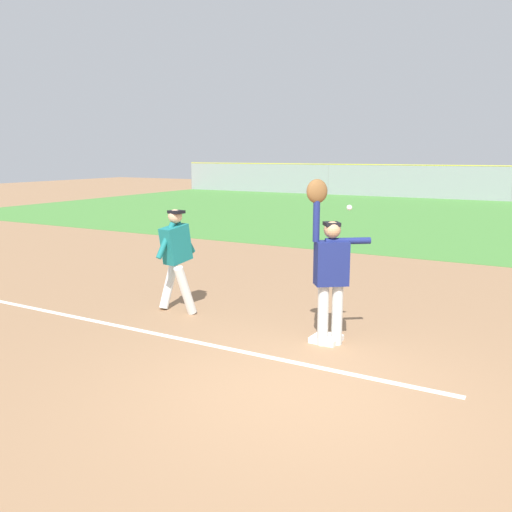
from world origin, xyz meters
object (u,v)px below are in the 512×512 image
at_px(first_base, 326,339).
at_px(fielder, 330,265).
at_px(parked_car_black, 372,183).
at_px(parked_car_green, 459,184).
at_px(baseball, 349,208).
at_px(runner, 176,253).

distance_m(first_base, fielder, 1.09).
bearing_deg(parked_car_black, parked_car_green, 2.24).
relative_size(baseball, parked_car_green, 0.02).
xyz_separation_m(first_base, baseball, (0.25, 0.09, 1.86)).
distance_m(fielder, parked_car_black, 30.53).
relative_size(runner, parked_car_black, 0.38).
distance_m(fielder, parked_car_green, 30.03).
distance_m(parked_car_black, parked_car_green, 5.53).
height_order(baseball, parked_car_black, baseball).
bearing_deg(first_base, baseball, 19.54).
height_order(fielder, baseball, fielder).
height_order(fielder, parked_car_green, fielder).
xyz_separation_m(baseball, parked_car_black, (-8.76, 29.12, -1.22)).
bearing_deg(parked_car_green, fielder, -85.42).
bearing_deg(parked_car_black, baseball, -76.91).
bearing_deg(runner, fielder, 4.31).
distance_m(fielder, runner, 2.81).
bearing_deg(runner, baseball, 8.08).
xyz_separation_m(first_base, parked_car_black, (-8.51, 29.21, 0.63)).
xyz_separation_m(fielder, baseball, (0.18, 0.18, 0.77)).
xyz_separation_m(parked_car_black, parked_car_green, (5.50, 0.57, 0.00)).
height_order(first_base, parked_car_black, parked_car_black).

